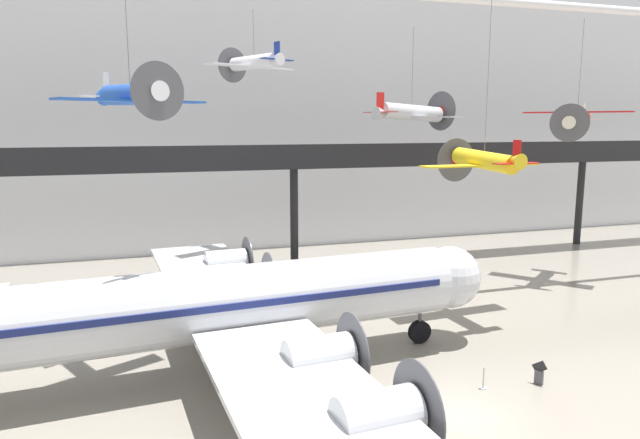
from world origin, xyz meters
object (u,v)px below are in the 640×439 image
at_px(stanchion_barrier, 483,382).
at_px(suspended_plane_white_twin, 254,63).
at_px(info_sign_pedestal, 539,375).
at_px(suspended_plane_red_highwing, 577,118).
at_px(airliner_silver_main, 223,304).
at_px(suspended_plane_blue_trainer, 131,95).
at_px(suspended_plane_silver_racer, 411,113).
at_px(suspended_plane_yellow_lowwing, 484,161).

bearing_deg(stanchion_barrier, suspended_plane_white_twin, 108.26).
relative_size(stanchion_barrier, info_sign_pedestal, 0.87).
height_order(suspended_plane_red_highwing, stanchion_barrier, suspended_plane_red_highwing).
bearing_deg(suspended_plane_white_twin, info_sign_pedestal, 178.57).
xyz_separation_m(stanchion_barrier, info_sign_pedestal, (2.78, -0.42, 0.13)).
bearing_deg(suspended_plane_white_twin, airliner_silver_main, 136.52).
xyz_separation_m(suspended_plane_white_twin, suspended_plane_blue_trainer, (-8.47, -12.92, -2.99)).
xyz_separation_m(suspended_plane_silver_racer, info_sign_pedestal, (-4.44, -23.10, -12.73)).
xyz_separation_m(suspended_plane_red_highwing, stanchion_barrier, (-17.79, -15.27, -12.39)).
distance_m(suspended_plane_yellow_lowwing, suspended_plane_silver_racer, 13.40).
distance_m(airliner_silver_main, suspended_plane_blue_trainer, 10.89).
bearing_deg(stanchion_barrier, suspended_plane_silver_racer, 72.35).
bearing_deg(suspended_plane_blue_trainer, info_sign_pedestal, 40.59).
xyz_separation_m(suspended_plane_silver_racer, stanchion_barrier, (-7.22, -22.68, -12.86)).
relative_size(suspended_plane_blue_trainer, suspended_plane_yellow_lowwing, 0.67).
relative_size(airliner_silver_main, info_sign_pedestal, 27.59).
height_order(suspended_plane_blue_trainer, suspended_plane_yellow_lowwing, suspended_plane_blue_trainer).
relative_size(suspended_plane_red_highwing, suspended_plane_silver_racer, 0.96).
height_order(suspended_plane_red_highwing, info_sign_pedestal, suspended_plane_red_highwing).
height_order(airliner_silver_main, stanchion_barrier, airliner_silver_main).
distance_m(airliner_silver_main, suspended_plane_silver_racer, 27.23).
xyz_separation_m(airliner_silver_main, suspended_plane_yellow_lowwing, (17.29, 4.51, 6.37)).
xyz_separation_m(suspended_plane_red_highwing, suspended_plane_yellow_lowwing, (-11.86, -5.54, -2.73)).
xyz_separation_m(suspended_plane_red_highwing, info_sign_pedestal, (-15.02, -15.69, -12.26)).
height_order(suspended_plane_white_twin, suspended_plane_blue_trainer, suspended_plane_white_twin).
bearing_deg(suspended_plane_blue_trainer, suspended_plane_silver_racer, 98.43).
bearing_deg(suspended_plane_blue_trainer, suspended_plane_yellow_lowwing, 70.48).
bearing_deg(info_sign_pedestal, airliner_silver_main, 132.02).
bearing_deg(suspended_plane_red_highwing, suspended_plane_white_twin, -50.18).
bearing_deg(suspended_plane_red_highwing, info_sign_pedestal, 7.46).
bearing_deg(info_sign_pedestal, suspended_plane_blue_trainer, 130.48).
distance_m(suspended_plane_red_highwing, stanchion_barrier, 26.52).
bearing_deg(stanchion_barrier, suspended_plane_yellow_lowwing, 58.63).
xyz_separation_m(suspended_plane_blue_trainer, suspended_plane_yellow_lowwing, (21.06, 2.45, -3.64)).
bearing_deg(suspended_plane_blue_trainer, stanchion_barrier, 38.17).
distance_m(suspended_plane_red_highwing, info_sign_pedestal, 24.94).
bearing_deg(suspended_plane_blue_trainer, airliner_silver_main, 35.14).
bearing_deg(info_sign_pedestal, suspended_plane_red_highwing, 20.00).
xyz_separation_m(suspended_plane_yellow_lowwing, suspended_plane_silver_racer, (1.29, 12.95, 3.20)).
bearing_deg(suspended_plane_blue_trainer, suspended_plane_white_twin, 120.60).
bearing_deg(airliner_silver_main, suspended_plane_silver_racer, 39.05).
height_order(suspended_plane_silver_racer, info_sign_pedestal, suspended_plane_silver_racer).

